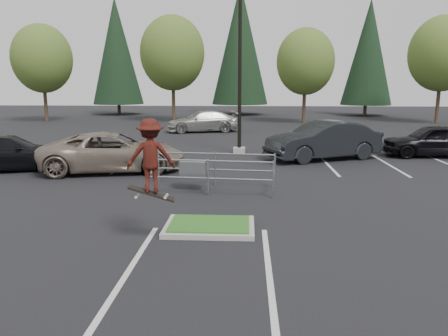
{
  "coord_description": "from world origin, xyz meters",
  "views": [
    {
      "loc": [
        0.91,
        -10.29,
        3.55
      ],
      "look_at": [
        0.28,
        1.5,
        1.26
      ],
      "focal_mm": 35.0,
      "sensor_mm": 36.0,
      "label": 1
    }
  ],
  "objects_px": {
    "decid_a": "(42,61)",
    "car_l_tan": "(112,152)",
    "skateboarder": "(150,156)",
    "car_far_silver": "(204,121)",
    "cart_corral": "(198,168)",
    "car_l_black": "(6,153)",
    "conif_b": "(240,44)",
    "car_r_black": "(433,140)",
    "decid_c": "(305,64)",
    "conif_c": "(368,52)",
    "decid_d": "(442,56)",
    "conif_a": "(117,51)",
    "car_r_charc": "(323,140)",
    "decid_b": "(172,56)",
    "light_pole": "(240,63)"
  },
  "relations": [
    {
      "from": "decid_a",
      "to": "car_l_tan",
      "type": "xyz_separation_m",
      "value": [
        13.42,
        -23.03,
        -4.78
      ]
    },
    {
      "from": "skateboarder",
      "to": "car_l_tan",
      "type": "height_order",
      "value": "skateboarder"
    },
    {
      "from": "skateboarder",
      "to": "car_far_silver",
      "type": "bearing_deg",
      "value": -98.34
    },
    {
      "from": "cart_corral",
      "to": "car_l_black",
      "type": "xyz_separation_m",
      "value": [
        -8.33,
        3.0,
        -0.02
      ]
    },
    {
      "from": "conif_b",
      "to": "car_l_tan",
      "type": "relative_size",
      "value": 2.52
    },
    {
      "from": "skateboarder",
      "to": "car_l_tan",
      "type": "relative_size",
      "value": 0.32
    },
    {
      "from": "conif_b",
      "to": "car_r_black",
      "type": "height_order",
      "value": "conif_b"
    },
    {
      "from": "decid_c",
      "to": "car_l_black",
      "type": "distance_m",
      "value": 27.69
    },
    {
      "from": "conif_c",
      "to": "skateboarder",
      "type": "distance_m",
      "value": 43.53
    },
    {
      "from": "conif_c",
      "to": "skateboarder",
      "type": "xyz_separation_m",
      "value": [
        -15.2,
        -40.5,
        -4.86
      ]
    },
    {
      "from": "car_l_tan",
      "to": "car_r_black",
      "type": "relative_size",
      "value": 1.23
    },
    {
      "from": "skateboarder",
      "to": "decid_a",
      "type": "bearing_deg",
      "value": -72.76
    },
    {
      "from": "decid_d",
      "to": "car_far_silver",
      "type": "height_order",
      "value": "decid_d"
    },
    {
      "from": "decid_c",
      "to": "conif_c",
      "type": "height_order",
      "value": "conif_c"
    },
    {
      "from": "conif_a",
      "to": "car_r_charc",
      "type": "relative_size",
      "value": 2.37
    },
    {
      "from": "decid_a",
      "to": "decid_b",
      "type": "height_order",
      "value": "decid_b"
    },
    {
      "from": "car_l_tan",
      "to": "decid_a",
      "type": "bearing_deg",
      "value": 18.72
    },
    {
      "from": "cart_corral",
      "to": "car_l_tan",
      "type": "relative_size",
      "value": 0.75
    },
    {
      "from": "decid_d",
      "to": "conif_c",
      "type": "relative_size",
      "value": 0.75
    },
    {
      "from": "decid_a",
      "to": "car_far_silver",
      "type": "distance_m",
      "value": 18.25
    },
    {
      "from": "conif_a",
      "to": "cart_corral",
      "type": "height_order",
      "value": "conif_a"
    },
    {
      "from": "conif_a",
      "to": "conif_b",
      "type": "distance_m",
      "value": 14.03
    },
    {
      "from": "light_pole",
      "to": "skateboarder",
      "type": "xyz_separation_m",
      "value": [
        -1.7,
        -13.0,
        -2.57
      ]
    },
    {
      "from": "skateboarder",
      "to": "car_far_silver",
      "type": "distance_m",
      "value": 23.06
    },
    {
      "from": "decid_d",
      "to": "car_r_charc",
      "type": "xyz_separation_m",
      "value": [
        -13.49,
        -19.95,
        -5.01
      ]
    },
    {
      "from": "decid_c",
      "to": "skateboarder",
      "type": "height_order",
      "value": "decid_c"
    },
    {
      "from": "decid_c",
      "to": "decid_d",
      "type": "xyz_separation_m",
      "value": [
        12.0,
        0.5,
        0.66
      ]
    },
    {
      "from": "decid_a",
      "to": "skateboarder",
      "type": "xyz_separation_m",
      "value": [
        16.81,
        -31.03,
        -3.59
      ]
    },
    {
      "from": "decid_b",
      "to": "car_r_black",
      "type": "relative_size",
      "value": 2.07
    },
    {
      "from": "decid_a",
      "to": "car_r_charc",
      "type": "xyz_separation_m",
      "value": [
        22.51,
        -19.65,
        -4.68
      ]
    },
    {
      "from": "decid_a",
      "to": "car_l_black",
      "type": "height_order",
      "value": "decid_a"
    },
    {
      "from": "car_l_tan",
      "to": "car_far_silver",
      "type": "bearing_deg",
      "value": -20.0
    },
    {
      "from": "car_r_black",
      "to": "decid_c",
      "type": "bearing_deg",
      "value": -168.23
    },
    {
      "from": "light_pole",
      "to": "car_r_black",
      "type": "xyz_separation_m",
      "value": [
        9.5,
        -0.5,
        -3.76
      ]
    },
    {
      "from": "cart_corral",
      "to": "skateboarder",
      "type": "distance_m",
      "value": 5.21
    },
    {
      "from": "decid_b",
      "to": "decid_c",
      "type": "height_order",
      "value": "decid_b"
    },
    {
      "from": "decid_c",
      "to": "conif_a",
      "type": "relative_size",
      "value": 0.64
    },
    {
      "from": "car_l_black",
      "to": "decid_a",
      "type": "bearing_deg",
      "value": 3.06
    },
    {
      "from": "conif_c",
      "to": "car_l_tan",
      "type": "height_order",
      "value": "conif_c"
    },
    {
      "from": "conif_a",
      "to": "conif_c",
      "type": "height_order",
      "value": "conif_a"
    },
    {
      "from": "decid_b",
      "to": "decid_d",
      "type": "distance_m",
      "value": 24.0
    },
    {
      "from": "car_r_charc",
      "to": "car_l_tan",
      "type": "bearing_deg",
      "value": -93.74
    },
    {
      "from": "car_l_black",
      "to": "decid_c",
      "type": "bearing_deg",
      "value": -51.65
    },
    {
      "from": "light_pole",
      "to": "conif_c",
      "type": "distance_m",
      "value": 30.72
    },
    {
      "from": "decid_d",
      "to": "car_r_charc",
      "type": "relative_size",
      "value": 1.72
    },
    {
      "from": "conif_c",
      "to": "car_l_black",
      "type": "relative_size",
      "value": 2.49
    },
    {
      "from": "conif_c",
      "to": "car_r_black",
      "type": "height_order",
      "value": "conif_c"
    },
    {
      "from": "cart_corral",
      "to": "car_l_tan",
      "type": "height_order",
      "value": "car_l_tan"
    },
    {
      "from": "decid_a",
      "to": "decid_b",
      "type": "distance_m",
      "value": 12.02
    },
    {
      "from": "skateboarder",
      "to": "car_r_black",
      "type": "bearing_deg",
      "value": -143.06
    }
  ]
}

